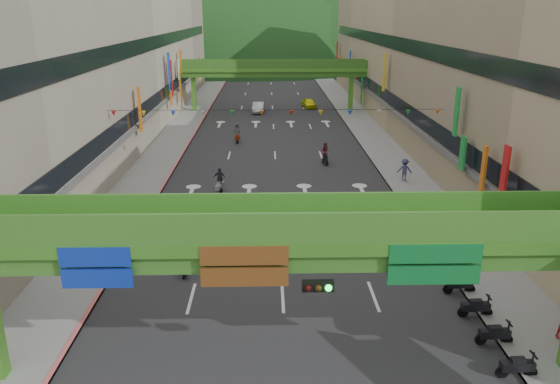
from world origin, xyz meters
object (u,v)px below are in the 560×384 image
scooter_rider_near (185,259)px  car_silver (258,107)px  overpass_near (315,259)px  car_yellow (309,103)px  scooter_rider_mid (325,153)px

scooter_rider_near → car_silver: scooter_rider_near is taller
overpass_near → scooter_rider_near: (-6.05, 9.30, -4.33)m
scooter_rider_near → car_yellow: (10.45, 52.82, -0.20)m
overpass_near → scooter_rider_near: size_ratio=14.68×
scooter_rider_near → overpass_near: bearing=-56.9°
scooter_rider_mid → car_silver: (-6.57, 27.31, -0.35)m
scooter_rider_mid → car_yellow: (0.75, 30.95, -0.40)m
scooter_rider_near → car_silver: size_ratio=0.44×
overpass_near → car_silver: (-2.93, 58.48, -4.49)m
overpass_near → scooter_rider_mid: (3.64, 31.16, -4.14)m
overpass_near → car_yellow: (4.40, 62.12, -4.53)m
scooter_rider_mid → car_silver: bearing=103.5°
overpass_near → scooter_rider_near: 11.91m
car_silver → scooter_rider_mid: bearing=-73.2°
car_yellow → scooter_rider_mid: bearing=-100.6°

